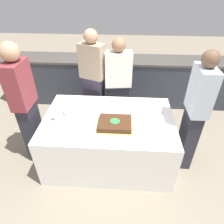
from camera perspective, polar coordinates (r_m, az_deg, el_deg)
ground_plane at (r=3.06m, az=-0.85°, el=-12.63°), size 14.00×14.00×0.00m
back_counter at (r=4.09m, az=0.86°, el=9.01°), size 4.40×0.58×0.92m
dining_table at (r=2.80m, az=-0.92°, el=-7.68°), size 1.68×1.09×0.72m
cake at (r=2.43m, az=0.83°, el=-3.28°), size 0.44×0.35×0.07m
plate_stack at (r=2.70m, az=-11.41°, el=0.24°), size 0.22×0.22×0.06m
wine_glass at (r=2.56m, az=-16.15°, el=-0.30°), size 0.06×0.06×0.18m
side_plate_near_cake at (r=2.69m, az=-0.86°, el=0.23°), size 0.17×0.17×0.00m
side_plate_right_edge at (r=2.73m, az=13.12°, el=-0.29°), size 0.17×0.17×0.00m
person_cutting_cake at (r=3.18m, az=1.71°, el=7.46°), size 0.42×0.24×1.53m
person_seated_left at (r=2.76m, az=-23.52°, el=1.89°), size 0.22×0.36×1.67m
person_seated_right at (r=2.64m, az=22.55°, el=-0.40°), size 0.20×0.37×1.63m
person_standing_back at (r=3.18m, az=-5.37°, el=8.65°), size 0.42×0.32×1.64m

